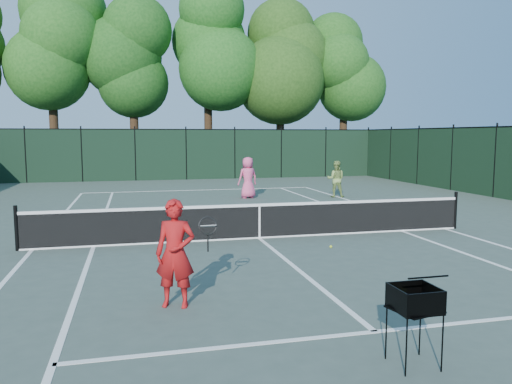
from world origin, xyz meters
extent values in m
plane|color=#414F45|center=(0.00, 0.00, 0.00)|extent=(90.00, 90.00, 0.00)
cube|color=white|center=(-5.49, 0.00, 0.00)|extent=(0.10, 23.77, 0.01)
cube|color=white|center=(5.49, 0.00, 0.00)|extent=(0.10, 23.77, 0.01)
cube|color=white|center=(-4.12, 0.00, 0.00)|extent=(0.10, 23.77, 0.01)
cube|color=white|center=(4.12, 0.00, 0.00)|extent=(0.10, 23.77, 0.01)
cube|color=white|center=(0.00, 11.88, 0.00)|extent=(10.97, 0.10, 0.01)
cube|color=white|center=(0.00, -6.40, 0.00)|extent=(8.23, 0.10, 0.01)
cube|color=white|center=(0.00, 6.40, 0.00)|extent=(8.23, 0.10, 0.01)
cube|color=white|center=(0.00, 0.00, 0.00)|extent=(0.10, 12.80, 0.01)
cube|color=black|center=(0.00, 0.00, 0.46)|extent=(11.60, 0.03, 0.85)
cube|color=white|center=(0.00, 0.00, 0.88)|extent=(11.60, 0.05, 0.07)
cube|color=white|center=(0.00, 0.00, 0.02)|extent=(11.60, 0.05, 0.04)
cube|color=white|center=(0.00, 0.00, 0.46)|extent=(0.05, 0.04, 0.91)
cylinder|color=black|center=(-5.80, 0.00, 0.53)|extent=(0.09, 0.09, 1.06)
cylinder|color=black|center=(5.80, 0.00, 0.53)|extent=(0.09, 0.09, 1.06)
cube|color=black|center=(0.00, 18.00, 1.50)|extent=(24.00, 0.05, 3.00)
cylinder|color=black|center=(-8.00, 22.00, 2.40)|extent=(0.56, 0.56, 4.80)
ellipsoid|color=#1A4C15|center=(-8.00, 22.00, 8.71)|extent=(6.80, 6.80, 10.54)
cylinder|color=black|center=(-3.00, 21.80, 2.15)|extent=(0.56, 0.56, 4.30)
ellipsoid|color=#154413|center=(-3.00, 21.80, 7.75)|extent=(6.00, 6.00, 9.30)
cylinder|color=black|center=(2.00, 22.30, 2.50)|extent=(0.56, 0.56, 5.00)
ellipsoid|color=#174E16|center=(2.00, 22.30, 9.03)|extent=(7.00, 7.00, 10.85)
cylinder|color=black|center=(7.00, 21.60, 2.30)|extent=(0.56, 0.56, 4.60)
ellipsoid|color=#1E4112|center=(7.00, 21.60, 8.16)|extent=(6.20, 6.20, 9.61)
cylinder|color=black|center=(12.00, 22.10, 2.20)|extent=(0.56, 0.56, 4.40)
ellipsoid|color=#184814|center=(12.00, 22.10, 7.74)|extent=(5.80, 5.80, 8.99)
imported|color=#AD1315|center=(-2.54, -4.71, 0.85)|extent=(0.71, 0.58, 1.69)
cylinder|color=black|center=(-2.00, -4.52, 0.95)|extent=(0.03, 0.03, 0.30)
torus|color=black|center=(-2.00, -4.52, 1.22)|extent=(0.30, 0.10, 0.30)
imported|color=#ED5387|center=(1.59, 8.28, 0.88)|extent=(0.96, 0.73, 1.76)
imported|color=#86A351|center=(5.37, 7.69, 0.79)|extent=(0.95, 0.87, 1.58)
cylinder|color=black|center=(-0.26, -7.63, 0.33)|extent=(0.02, 0.02, 0.66)
cylinder|color=black|center=(0.19, -7.63, 0.33)|extent=(0.02, 0.02, 0.66)
cylinder|color=black|center=(-0.26, -7.18, 0.33)|extent=(0.02, 0.02, 0.66)
cylinder|color=black|center=(0.19, -7.18, 0.33)|extent=(0.02, 0.02, 0.66)
cube|color=black|center=(-0.04, -7.41, 0.80)|extent=(0.59, 0.59, 0.28)
sphere|color=#B0D72C|center=(-0.04, -7.41, 0.72)|extent=(0.07, 0.07, 0.07)
sphere|color=#B0D72C|center=(-0.04, -7.41, 0.72)|extent=(0.07, 0.07, 0.07)
sphere|color=#B0D72C|center=(-0.04, -7.41, 0.72)|extent=(0.07, 0.07, 0.07)
sphere|color=#B0D72C|center=(-0.04, -7.41, 0.72)|extent=(0.07, 0.07, 0.07)
sphere|color=#B0D72C|center=(-0.04, -7.41, 0.72)|extent=(0.07, 0.07, 0.07)
sphere|color=#B0D72C|center=(-0.04, -7.41, 0.72)|extent=(0.07, 0.07, 0.07)
sphere|color=#B0D72C|center=(-0.04, -7.41, 0.72)|extent=(0.07, 0.07, 0.07)
sphere|color=#B0D72C|center=(-0.04, -7.41, 0.72)|extent=(0.07, 0.07, 0.07)
sphere|color=#B0D72C|center=(-0.04, -7.41, 0.72)|extent=(0.07, 0.07, 0.07)
sphere|color=#B0D72C|center=(-0.04, -7.41, 0.72)|extent=(0.07, 0.07, 0.07)
sphere|color=#B0D72C|center=(-0.04, -7.41, 0.72)|extent=(0.07, 0.07, 0.07)
sphere|color=#B0D72C|center=(-0.04, -7.41, 0.72)|extent=(0.07, 0.07, 0.07)
sphere|color=#B0D72C|center=(-0.04, -7.41, 0.72)|extent=(0.07, 0.07, 0.07)
sphere|color=#B0D72C|center=(-0.04, -7.41, 0.72)|extent=(0.07, 0.07, 0.07)
sphere|color=#B0D72C|center=(-0.04, -7.41, 0.72)|extent=(0.07, 0.07, 0.07)
sphere|color=#B0D72C|center=(-0.04, -7.41, 0.72)|extent=(0.07, 0.07, 0.07)
sphere|color=#B0D72C|center=(-0.04, -7.41, 0.72)|extent=(0.07, 0.07, 0.07)
sphere|color=#B0D72C|center=(-0.04, -7.41, 0.72)|extent=(0.07, 0.07, 0.07)
sphere|color=#B0D72C|center=(-0.04, -7.41, 0.72)|extent=(0.07, 0.07, 0.07)
sphere|color=#BFD72C|center=(1.37, -1.50, 0.03)|extent=(0.07, 0.07, 0.07)
camera|label=1|loc=(-3.14, -12.35, 2.66)|focal=35.00mm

